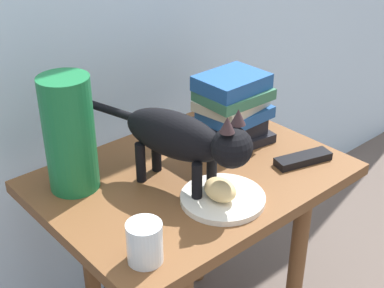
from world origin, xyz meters
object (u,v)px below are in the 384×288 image
object	(u,v)px
side_table	(192,205)
cat	(184,138)
candle_jar	(145,244)
bread_roll	(220,190)
green_vase	(69,134)
tv_remote	(303,159)
plate	(223,198)
book_stack	(233,109)

from	to	relation	value
side_table	cat	xyz separation A→B (m)	(-0.06, -0.04, 0.23)
cat	candle_jar	bearing A→B (deg)	-147.36
bread_roll	green_vase	xyz separation A→B (m)	(-0.20, 0.28, 0.10)
green_vase	candle_jar	bearing A→B (deg)	-96.03
candle_jar	tv_remote	world-z (taller)	candle_jar
plate	book_stack	distance (m)	0.30
book_stack	candle_jar	world-z (taller)	book_stack
bread_roll	book_stack	distance (m)	0.31
cat	side_table	bearing A→B (deg)	34.87
cat	tv_remote	size ratio (longest dim) A/B	3.12
book_stack	green_vase	bearing A→B (deg)	169.01
side_table	bread_roll	world-z (taller)	bread_roll
side_table	tv_remote	bearing A→B (deg)	-31.21
side_table	green_vase	world-z (taller)	green_vase
book_stack	candle_jar	size ratio (longest dim) A/B	2.36
side_table	green_vase	distance (m)	0.36
green_vase	tv_remote	xyz separation A→B (m)	(0.49, -0.28, -0.13)
cat	candle_jar	xyz separation A→B (m)	(-0.22, -0.14, -0.09)
plate	side_table	bearing A→B (deg)	78.38
book_stack	candle_jar	xyz separation A→B (m)	(-0.47, -0.23, -0.06)
bread_roll	plate	bearing A→B (deg)	19.77
tv_remote	candle_jar	bearing A→B (deg)	-159.96
side_table	candle_jar	size ratio (longest dim) A/B	8.54
green_vase	candle_jar	distance (m)	0.33
side_table	cat	size ratio (longest dim) A/B	1.55
side_table	bread_roll	xyz separation A→B (m)	(-0.04, -0.14, 0.13)
green_vase	tv_remote	distance (m)	0.58
side_table	tv_remote	size ratio (longest dim) A/B	4.84
candle_jar	tv_remote	size ratio (longest dim) A/B	0.57
side_table	cat	bearing A→B (deg)	-145.13
bread_roll	cat	xyz separation A→B (m)	(-0.02, 0.10, 0.09)
side_table	green_vase	xyz separation A→B (m)	(-0.25, 0.14, 0.23)
side_table	plate	distance (m)	0.17
plate	candle_jar	distance (m)	0.26
cat	tv_remote	distance (m)	0.34
bread_roll	book_stack	xyz separation A→B (m)	(0.23, 0.19, 0.06)
plate	candle_jar	bearing A→B (deg)	-169.82
cat	candle_jar	size ratio (longest dim) A/B	5.51
tv_remote	cat	bearing A→B (deg)	176.93
candle_jar	bread_roll	bearing A→B (deg)	9.60
plate	cat	xyz separation A→B (m)	(-0.03, 0.10, 0.13)
plate	tv_remote	xyz separation A→B (m)	(0.27, -0.01, 0.00)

